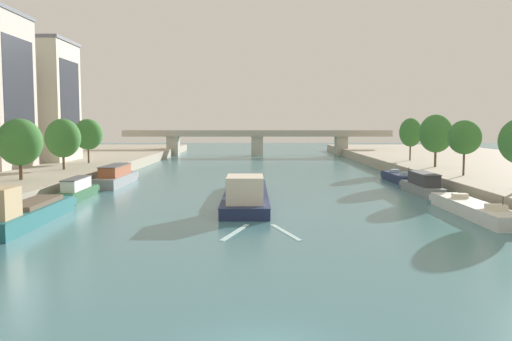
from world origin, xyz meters
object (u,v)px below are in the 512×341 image
object	(u,v)px
moored_boat_left_gap_after	(22,212)
tree_left_end_of_row	(17,142)
bridge_far	(255,139)
tree_left_by_lamp	(60,138)
moored_boat_left_far	(114,176)
moored_boat_left_lone	(75,190)
tree_right_far	(433,134)
barge_midriver	(243,194)
tree_right_third	(462,137)
moored_boat_right_lone	(419,185)
tree_right_end_of_row	(408,132)
tree_left_distant	(85,134)
moored_boat_right_gap_after	(396,177)
moored_boat_right_upstream	(470,209)

from	to	relation	value
moored_boat_left_gap_after	tree_left_end_of_row	xyz separation A→B (m)	(-7.67, 17.06, 4.79)
bridge_far	tree_left_end_of_row	bearing A→B (deg)	-109.28
tree_left_by_lamp	bridge_far	bearing A→B (deg)	66.94
moored_boat_left_far	bridge_far	size ratio (longest dim) A/B	0.21
moored_boat_left_lone	tree_right_far	bearing A→B (deg)	24.97
barge_midriver	tree_right_third	xyz separation A→B (m)	(25.35, 10.42, 5.26)
moored_boat_right_lone	tree_right_end_of_row	bearing A→B (deg)	76.60
tree_left_end_of_row	tree_left_distant	xyz separation A→B (m)	(-0.42, 24.96, 0.33)
moored_boat_left_gap_after	tree_right_end_of_row	size ratio (longest dim) A/B	2.16
tree_left_end_of_row	tree_right_far	xyz separation A→B (m)	(50.69, 17.59, 0.60)
moored_boat_left_gap_after	moored_boat_left_lone	world-z (taller)	moored_boat_left_gap_after
tree_right_end_of_row	moored_boat_left_far	bearing A→B (deg)	-154.51
tree_right_third	tree_right_end_of_row	distance (m)	26.09
moored_boat_left_lone	tree_right_third	distance (m)	43.77
moored_boat_right_gap_after	tree_right_far	world-z (taller)	tree_right_far
moored_boat_left_gap_after	moored_boat_right_lone	world-z (taller)	moored_boat_left_gap_after
moored_boat_left_gap_after	bridge_far	size ratio (longest dim) A/B	0.23
tree_left_end_of_row	moored_boat_right_upstream	bearing A→B (deg)	-16.35
tree_left_end_of_row	tree_right_third	world-z (taller)	tree_left_end_of_row
tree_left_end_of_row	tree_right_end_of_row	bearing A→B (deg)	31.31
tree_right_third	tree_left_by_lamp	bearing A→B (deg)	170.74
tree_right_third	tree_left_end_of_row	bearing A→B (deg)	-174.33
tree_left_end_of_row	tree_right_end_of_row	size ratio (longest dim) A/B	0.95
moored_boat_right_lone	tree_right_third	xyz separation A→B (m)	(5.83, 3.29, 5.20)
moored_boat_right_upstream	tree_right_far	distance (m)	31.75
tree_left_by_lamp	tree_right_end_of_row	bearing A→B (deg)	19.37
moored_boat_right_gap_after	tree_right_end_of_row	distance (m)	19.44
barge_midriver	moored_boat_right_upstream	distance (m)	20.73
moored_boat_left_far	bridge_far	world-z (taller)	bridge_far
barge_midriver	tree_right_third	bearing A→B (deg)	22.34
moored_boat_right_lone	tree_right_third	world-z (taller)	tree_right_third
moored_boat_right_lone	tree_left_distant	xyz separation A→B (m)	(-44.40, 23.31, 5.13)
moored_boat_left_lone	tree_right_far	distance (m)	48.44
barge_midriver	moored_boat_right_upstream	xyz separation A→B (m)	(19.37, -7.39, -0.35)
tree_left_by_lamp	tree_right_third	world-z (taller)	tree_left_by_lamp
moored_boat_left_lone	bridge_far	size ratio (longest dim) A/B	0.16
tree_left_distant	tree_right_third	size ratio (longest dim) A/B	1.04
moored_boat_right_upstream	tree_right_far	world-z (taller)	tree_right_far
tree_left_by_lamp	moored_boat_left_lone	bearing A→B (deg)	-65.89
moored_boat_right_gap_after	bridge_far	distance (m)	62.97
tree_left_distant	tree_right_end_of_row	bearing A→B (deg)	6.71
tree_left_distant	tree_right_far	xyz separation A→B (m)	(51.10, -7.37, 0.27)
moored_boat_left_gap_after	tree_right_third	xyz separation A→B (m)	(42.15, 22.01, 5.19)
barge_midriver	tree_right_far	world-z (taller)	tree_right_far
barge_midriver	tree_right_third	world-z (taller)	tree_right_third
tree_right_end_of_row	bridge_far	world-z (taller)	tree_right_end_of_row
tree_left_end_of_row	tree_left_by_lamp	size ratio (longest dim) A/B	0.98
moored_boat_left_far	moored_boat_right_lone	world-z (taller)	moored_boat_left_far
tree_left_end_of_row	bridge_far	size ratio (longest dim) A/B	0.10
tree_right_end_of_row	tree_left_distant	bearing A→B (deg)	-173.29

